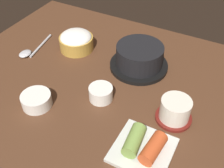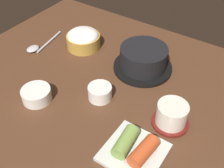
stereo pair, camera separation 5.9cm
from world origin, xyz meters
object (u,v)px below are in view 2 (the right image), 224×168
tea_cup_with_saucer (172,115)px  banchan_cup_center (100,92)px  spoon (38,47)px  side_bowl_near (36,94)px  stone_pot (143,59)px  kimchi_plate (134,149)px  rice_bowl (83,39)px

tea_cup_with_saucer → banchan_cup_center: bearing=-173.4°
banchan_cup_center → spoon: 33.17cm
banchan_cup_center → spoon: bearing=166.8°
side_bowl_near → tea_cup_with_saucer: bearing=20.3°
side_bowl_near → stone_pot: bearing=58.1°
tea_cup_with_saucer → kimchi_plate: (-3.07, -12.96, -1.47)cm
banchan_cup_center → rice_bowl: bearing=138.4°
rice_bowl → kimchi_plate: 46.22cm
side_bowl_near → spoon: (-18.16, 17.96, -1.32)cm
stone_pot → kimchi_plate: stone_pot is taller
rice_bowl → side_bowl_near: (5.41, -27.71, -1.34)cm
kimchi_plate → side_bowl_near: 31.37cm
stone_pot → rice_bowl: stone_pot is taller
rice_bowl → tea_cup_with_saucer: size_ratio=1.22×
stone_pot → side_bowl_near: size_ratio=2.26×
stone_pot → side_bowl_near: stone_pot is taller
rice_bowl → tea_cup_with_saucer: (39.85, -14.98, -0.09)cm
rice_bowl → spoon: (-12.74, -9.75, -2.65)cm
spoon → stone_pot: bearing=16.3°
stone_pot → tea_cup_with_saucer: (16.77, -15.69, -0.59)cm
stone_pot → spoon: stone_pot is taller
rice_bowl → kimchi_plate: bearing=-37.2°
tea_cup_with_saucer → stone_pot: bearing=136.9°
rice_bowl → kimchi_plate: (36.78, -27.94, -1.56)cm
rice_bowl → banchan_cup_center: (19.51, -17.33, -1.17)cm
rice_bowl → kimchi_plate: rice_bowl is taller
stone_pot → rice_bowl: size_ratio=1.59×
tea_cup_with_saucer → spoon: 52.92cm
side_bowl_near → spoon: 25.57cm
rice_bowl → kimchi_plate: size_ratio=0.86×
stone_pot → banchan_cup_center: (-3.56, -18.03, -1.66)cm
kimchi_plate → tea_cup_with_saucer: bearing=76.7°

